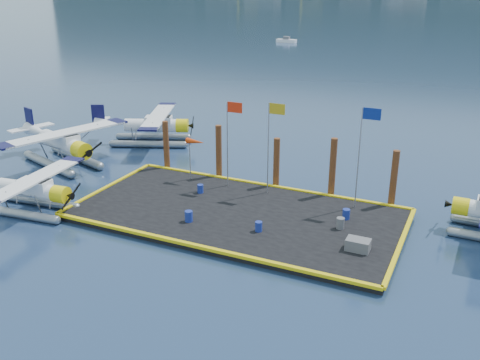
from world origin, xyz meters
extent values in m
plane|color=navy|center=(0.00, 0.00, 0.00)|extent=(4000.00, 4000.00, 0.00)
cube|color=black|center=(0.00, 0.00, 0.20)|extent=(20.00, 10.00, 0.40)
cylinder|color=gray|center=(-12.66, -3.74, 0.28)|extent=(5.78, 1.13, 0.56)
cylinder|color=gray|center=(-12.45, -5.77, 0.28)|extent=(5.78, 1.13, 0.56)
cylinder|color=white|center=(-12.37, -4.73, 1.53)|extent=(4.40, 1.45, 1.02)
cube|color=white|center=(-11.82, -4.68, 1.86)|extent=(2.13, 1.22, 0.84)
cube|color=black|center=(-11.54, -4.65, 2.04)|extent=(1.39, 1.10, 0.51)
cylinder|color=yellow|center=(-9.97, -4.49, 1.53)|extent=(1.03, 1.16, 1.08)
cube|color=black|center=(-9.18, -4.41, 1.53)|extent=(0.26, 2.06, 1.04)
cube|color=white|center=(-11.82, -4.68, 2.32)|extent=(2.22, 8.45, 0.11)
cube|color=#0B0B38|center=(-12.21, -0.71, 2.32)|extent=(1.47, 0.97, 0.12)
cylinder|color=gray|center=(-16.69, 4.50, 0.34)|extent=(6.79, 2.84, 0.67)
cylinder|color=gray|center=(-17.47, 2.17, 0.34)|extent=(6.79, 2.84, 0.67)
cylinder|color=white|center=(-16.87, 3.26, 1.85)|extent=(5.32, 2.82, 1.23)
cube|color=white|center=(-16.23, 3.05, 2.24)|extent=(2.72, 1.95, 1.01)
cube|color=black|center=(-15.91, 2.94, 2.46)|extent=(1.86, 1.61, 0.62)
cylinder|color=yellow|center=(-14.11, 2.34, 1.85)|extent=(1.47, 1.59, 1.30)
cube|color=black|center=(-13.21, 2.03, 1.85)|extent=(0.86, 2.38, 1.26)
cube|color=white|center=(-16.23, 3.05, 2.80)|extent=(4.79, 10.08, 0.13)
cube|color=#0B0B38|center=(-14.70, 7.61, 2.80)|extent=(1.91, 1.49, 0.15)
cube|color=#0B0B38|center=(-17.76, -1.51, 2.80)|extent=(1.91, 1.49, 0.15)
cube|color=#0B0B38|center=(-21.75, 4.90, 2.85)|extent=(1.21, 0.52, 1.90)
cube|color=white|center=(-21.64, 4.86, 2.13)|extent=(2.16, 3.93, 0.11)
cylinder|color=gray|center=(-14.23, 12.08, 0.31)|extent=(6.21, 3.03, 0.63)
cylinder|color=gray|center=(-13.36, 9.96, 0.31)|extent=(6.21, 3.03, 0.63)
cylinder|color=white|center=(-13.60, 11.10, 1.72)|extent=(4.92, 2.90, 1.15)
cube|color=white|center=(-13.03, 11.34, 2.08)|extent=(2.56, 1.93, 0.94)
cube|color=black|center=(-12.74, 11.45, 2.29)|extent=(1.76, 1.57, 0.57)
cylinder|color=yellow|center=(-11.10, 12.13, 1.72)|extent=(1.42, 1.51, 1.21)
cube|color=black|center=(-10.28, 12.46, 1.72)|extent=(0.94, 2.17, 1.17)
cube|color=white|center=(-13.03, 11.34, 2.60)|extent=(5.01, 9.27, 0.13)
cube|color=#0B0B38|center=(-14.73, 15.48, 2.60)|extent=(1.80, 1.46, 0.14)
cube|color=#0B0B38|center=(-11.32, 7.19, 2.60)|extent=(1.80, 1.46, 0.14)
cube|color=#0B0B38|center=(-18.04, 9.27, 2.66)|extent=(1.11, 0.55, 1.77)
cube|color=white|center=(-17.94, 9.31, 1.98)|extent=(2.21, 3.63, 0.10)
cylinder|color=yellow|center=(12.65, 4.06, 1.52)|extent=(0.95, 1.09, 1.07)
cube|color=black|center=(11.87, 4.08, 1.52)|extent=(0.11, 2.05, 1.03)
cylinder|color=navy|center=(-3.61, 1.83, 0.69)|extent=(0.41, 0.41, 0.58)
cylinder|color=navy|center=(2.28, -1.88, 0.69)|extent=(0.42, 0.42, 0.59)
cylinder|color=#5B5A5F|center=(6.45, 0.45, 0.73)|extent=(0.47, 0.47, 0.67)
cylinder|color=navy|center=(-2.04, -2.44, 0.73)|extent=(0.47, 0.47, 0.67)
cylinder|color=navy|center=(6.43, 1.89, 0.71)|extent=(0.44, 0.44, 0.63)
cube|color=#5B5A5F|center=(8.00, -1.73, 0.72)|extent=(1.27, 0.84, 0.63)
cylinder|color=#96959D|center=(-2.50, 3.80, 3.40)|extent=(0.08, 0.08, 6.00)
cube|color=red|center=(-1.95, 3.80, 6.05)|extent=(1.10, 0.03, 0.70)
cylinder|color=#96959D|center=(0.50, 3.80, 3.50)|extent=(0.08, 0.08, 6.20)
cube|color=gold|center=(1.05, 3.80, 6.25)|extent=(1.10, 0.03, 0.70)
cylinder|color=#96959D|center=(6.50, 3.80, 3.65)|extent=(0.08, 0.08, 6.50)
cube|color=navy|center=(7.05, 3.80, 6.55)|extent=(1.10, 0.03, 0.70)
cylinder|color=#96959D|center=(-5.50, 3.80, 1.90)|extent=(0.07, 0.07, 3.00)
cone|color=red|center=(-5.00, 3.80, 3.30)|extent=(1.40, 0.44, 0.44)
cylinder|color=#4D2E16|center=(-8.50, 5.40, 2.00)|extent=(0.44, 0.44, 4.00)
cylinder|color=#4D2E16|center=(-4.00, 5.40, 2.10)|extent=(0.44, 0.44, 4.20)
cylinder|color=#4D2E16|center=(0.50, 5.40, 1.90)|extent=(0.44, 0.44, 3.80)
cylinder|color=#4D2E16|center=(4.50, 5.40, 2.15)|extent=(0.44, 0.44, 4.30)
cylinder|color=#4D2E16|center=(8.50, 5.40, 2.00)|extent=(0.44, 0.44, 4.00)
camera|label=1|loc=(13.01, -27.50, 14.20)|focal=40.00mm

